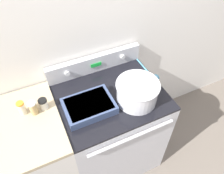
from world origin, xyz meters
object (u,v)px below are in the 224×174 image
Objects in this scene: spice_jar_white_cap at (33,108)px; spice_jar_orange_cap at (22,108)px; ladle at (153,76)px; mixing_bowl at (137,91)px; casserole_dish at (89,106)px; spice_jar_black_cap at (43,104)px.

spice_jar_orange_cap is (-0.07, 0.03, -0.00)m from spice_jar_white_cap.
spice_jar_orange_cap is at bearing 155.27° from spice_jar_white_cap.
ladle is at bearing -4.69° from spice_jar_orange_cap.
casserole_dish is at bearing 168.83° from mixing_bowl.
mixing_bowl is at bearing -17.89° from spice_jar_black_cap.
spice_jar_black_cap is at bearing 162.11° from mixing_bowl.
mixing_bowl reaches higher than ladle.
mixing_bowl is 2.94× the size of spice_jar_orange_cap.
spice_jar_black_cap is at bearing 154.65° from casserole_dish.
spice_jar_white_cap is at bearing -24.73° from spice_jar_orange_cap.
spice_jar_black_cap is (-0.86, 0.06, 0.03)m from ladle.
spice_jar_white_cap and spice_jar_orange_cap have the same top height.
spice_jar_orange_cap is (-1.00, 0.08, 0.04)m from ladle.
mixing_bowl is 0.90× the size of casserole_dish.
mixing_bowl reaches higher than spice_jar_orange_cap.
ladle is at bearing 6.90° from casserole_dish.
mixing_bowl is at bearing -149.48° from ladle.
spice_jar_black_cap is (-0.62, 0.20, -0.04)m from mixing_bowl.
spice_jar_black_cap is (-0.28, 0.13, 0.02)m from casserole_dish.
mixing_bowl reaches higher than spice_jar_black_cap.
spice_jar_white_cap is at bearing 164.96° from mixing_bowl.
mixing_bowl is at bearing -11.17° from casserole_dish.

